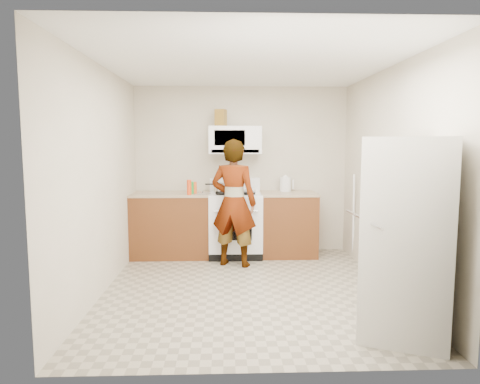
{
  "coord_description": "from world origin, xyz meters",
  "views": [
    {
      "loc": [
        -0.25,
        -4.71,
        1.64
      ],
      "look_at": [
        -0.06,
        0.55,
        1.05
      ],
      "focal_mm": 32.0,
      "sensor_mm": 36.0,
      "label": 1
    }
  ],
  "objects_px": {
    "gas_range": "(235,223)",
    "saucepan": "(221,187)",
    "microwave": "(235,140)",
    "person": "(234,203)",
    "kettle": "(285,184)",
    "fridge": "(405,238)"
  },
  "relations": [
    {
      "from": "person",
      "to": "saucepan",
      "type": "distance_m",
      "value": 0.67
    },
    {
      "from": "person",
      "to": "fridge",
      "type": "distance_m",
      "value": 2.6
    },
    {
      "from": "fridge",
      "to": "gas_range",
      "type": "bearing_deg",
      "value": 139.55
    },
    {
      "from": "microwave",
      "to": "person",
      "type": "relative_size",
      "value": 0.44
    },
    {
      "from": "gas_range",
      "to": "person",
      "type": "height_order",
      "value": "person"
    },
    {
      "from": "kettle",
      "to": "saucepan",
      "type": "distance_m",
      "value": 0.97
    },
    {
      "from": "microwave",
      "to": "person",
      "type": "height_order",
      "value": "microwave"
    },
    {
      "from": "gas_range",
      "to": "saucepan",
      "type": "relative_size",
      "value": 5.27
    },
    {
      "from": "kettle",
      "to": "gas_range",
      "type": "bearing_deg",
      "value": -160.39
    },
    {
      "from": "kettle",
      "to": "microwave",
      "type": "bearing_deg",
      "value": -169.8
    },
    {
      "from": "kettle",
      "to": "saucepan",
      "type": "xyz_separation_m",
      "value": [
        -0.97,
        -0.06,
        -0.03
      ]
    },
    {
      "from": "microwave",
      "to": "kettle",
      "type": "relative_size",
      "value": 3.68
    },
    {
      "from": "gas_range",
      "to": "microwave",
      "type": "height_order",
      "value": "microwave"
    },
    {
      "from": "gas_range",
      "to": "person",
      "type": "xyz_separation_m",
      "value": [
        -0.03,
        -0.51,
        0.37
      ]
    },
    {
      "from": "person",
      "to": "microwave",
      "type": "bearing_deg",
      "value": -74.05
    },
    {
      "from": "person",
      "to": "fridge",
      "type": "xyz_separation_m",
      "value": [
        1.41,
        -2.18,
        -0.0
      ]
    },
    {
      "from": "person",
      "to": "saucepan",
      "type": "xyz_separation_m",
      "value": [
        -0.18,
        0.63,
        0.16
      ]
    },
    {
      "from": "gas_range",
      "to": "person",
      "type": "relative_size",
      "value": 0.66
    },
    {
      "from": "kettle",
      "to": "saucepan",
      "type": "height_order",
      "value": "kettle"
    },
    {
      "from": "fridge",
      "to": "microwave",
      "type": "bearing_deg",
      "value": 138.49
    },
    {
      "from": "fridge",
      "to": "saucepan",
      "type": "relative_size",
      "value": 7.93
    },
    {
      "from": "person",
      "to": "kettle",
      "type": "relative_size",
      "value": 8.27
    }
  ]
}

